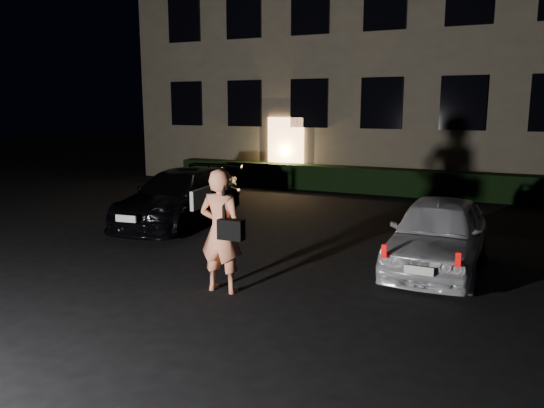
% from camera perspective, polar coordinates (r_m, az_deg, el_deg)
% --- Properties ---
extents(ground, '(80.00, 80.00, 0.00)m').
position_cam_1_polar(ground, '(8.74, -6.14, -9.05)').
color(ground, black).
rests_on(ground, ground).
extents(building, '(20.00, 8.11, 12.00)m').
position_cam_1_polar(building, '(22.65, 14.48, 18.03)').
color(building, brown).
rests_on(building, ground).
extents(hedge, '(15.00, 0.70, 0.85)m').
position_cam_1_polar(hedge, '(18.22, 11.07, 2.47)').
color(hedge, black).
rests_on(hedge, ground).
extents(sedan, '(2.34, 4.78, 1.33)m').
position_cam_1_polar(sedan, '(13.53, -9.83, 0.78)').
color(sedan, black).
rests_on(sedan, ground).
extents(hatch, '(1.57, 3.83, 1.30)m').
position_cam_1_polar(hatch, '(10.03, 17.42, -3.03)').
color(hatch, silver).
rests_on(hatch, ground).
extents(man, '(0.82, 0.50, 1.97)m').
position_cam_1_polar(man, '(8.35, -5.47, -2.88)').
color(man, '#FC8F64').
rests_on(man, ground).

